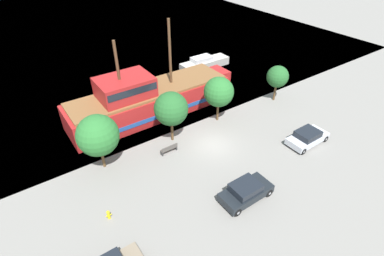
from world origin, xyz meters
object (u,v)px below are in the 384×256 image
(pirate_ship, at_px, (149,99))
(parked_car_curb_front, at_px, (246,191))
(fire_hydrant, at_px, (108,214))
(parked_car_curb_mid, at_px, (307,137))
(bench_promenade_east, at_px, (169,149))
(moored_boat_dockside, at_px, (204,63))

(pirate_ship, relative_size, parked_car_curb_front, 4.57)
(parked_car_curb_front, relative_size, fire_hydrant, 5.47)
(parked_car_curb_front, bearing_deg, parked_car_curb_mid, 10.25)
(parked_car_curb_mid, relative_size, bench_promenade_east, 2.58)
(pirate_ship, bearing_deg, parked_car_curb_front, -89.29)
(bench_promenade_east, bearing_deg, moored_boat_dockside, 43.72)
(pirate_ship, xyz_separation_m, bench_promenade_east, (-1.75, -7.00, -1.40))
(parked_car_curb_front, bearing_deg, pirate_ship, 90.71)
(parked_car_curb_mid, xyz_separation_m, fire_hydrant, (-18.93, 2.47, -0.28))
(parked_car_curb_front, relative_size, bench_promenade_east, 2.58)
(pirate_ship, xyz_separation_m, parked_car_curb_front, (0.19, -15.02, -1.10))
(moored_boat_dockside, xyz_separation_m, parked_car_curb_front, (-12.10, -21.44, 0.05))
(parked_car_curb_mid, distance_m, fire_hydrant, 19.09)
(bench_promenade_east, bearing_deg, parked_car_curb_mid, -28.58)
(moored_boat_dockside, relative_size, parked_car_curb_mid, 1.77)
(fire_hydrant, bearing_deg, bench_promenade_east, 27.33)
(moored_boat_dockside, height_order, parked_car_curb_front, moored_boat_dockside)
(moored_boat_dockside, bearing_deg, bench_promenade_east, -136.28)
(pirate_ship, distance_m, parked_car_curb_front, 15.06)
(parked_car_curb_front, distance_m, parked_car_curb_mid, 9.76)
(parked_car_curb_front, bearing_deg, fire_hydrant, 155.76)
(pirate_ship, relative_size, parked_car_curb_mid, 4.57)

